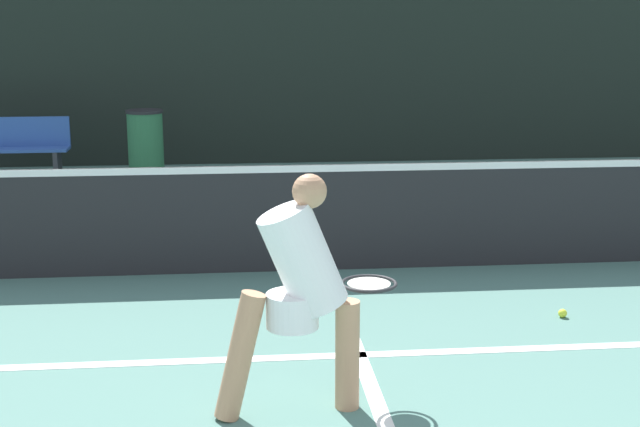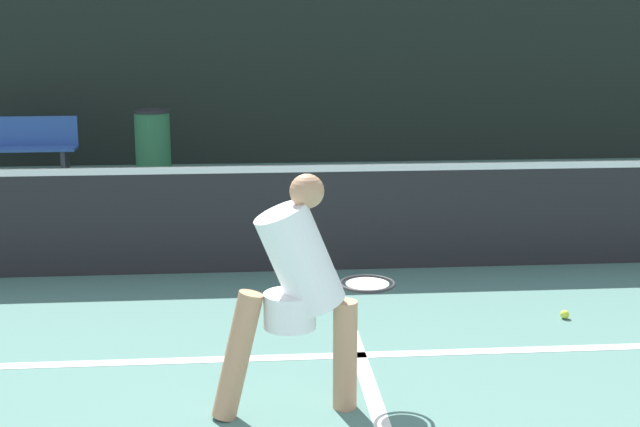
{
  "view_description": "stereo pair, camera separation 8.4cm",
  "coord_description": "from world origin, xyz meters",
  "px_view_note": "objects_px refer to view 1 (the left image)",
  "views": [
    {
      "loc": [
        -0.81,
        -1.51,
        2.25
      ],
      "look_at": [
        -0.25,
        4.19,
        0.95
      ],
      "focal_mm": 50.0,
      "sensor_mm": 36.0,
      "label": 1
    },
    {
      "loc": [
        -0.72,
        -1.52,
        2.25
      ],
      "look_at": [
        -0.25,
        4.19,
        0.95
      ],
      "focal_mm": 50.0,
      "sensor_mm": 36.0,
      "label": 2
    }
  ],
  "objects_px": {
    "courtside_bench": "(9,147)",
    "trash_bin": "(146,145)",
    "parked_car": "(501,101)",
    "player_practicing": "(300,287)"
  },
  "relations": [
    {
      "from": "courtside_bench",
      "to": "parked_car",
      "type": "bearing_deg",
      "value": 26.16
    },
    {
      "from": "courtside_bench",
      "to": "trash_bin",
      "type": "xyz_separation_m",
      "value": [
        1.83,
        -0.11,
        0.01
      ]
    },
    {
      "from": "player_practicing",
      "to": "parked_car",
      "type": "relative_size",
      "value": 0.34
    },
    {
      "from": "trash_bin",
      "to": "parked_car",
      "type": "distance_m",
      "value": 7.41
    },
    {
      "from": "player_practicing",
      "to": "trash_bin",
      "type": "relative_size",
      "value": 1.46
    },
    {
      "from": "parked_car",
      "to": "player_practicing",
      "type": "bearing_deg",
      "value": -111.9
    },
    {
      "from": "player_practicing",
      "to": "courtside_bench",
      "type": "relative_size",
      "value": 0.88
    },
    {
      "from": "courtside_bench",
      "to": "trash_bin",
      "type": "relative_size",
      "value": 1.65
    },
    {
      "from": "trash_bin",
      "to": "parked_car",
      "type": "height_order",
      "value": "parked_car"
    },
    {
      "from": "courtside_bench",
      "to": "trash_bin",
      "type": "height_order",
      "value": "trash_bin"
    }
  ]
}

